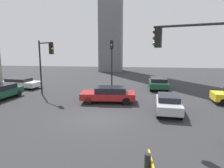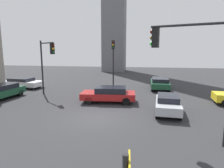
# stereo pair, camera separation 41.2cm
# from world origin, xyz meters

# --- Properties ---
(ground_plane) EXTENTS (84.50, 84.50, 0.00)m
(ground_plane) POSITION_xyz_m (0.00, 0.00, 0.00)
(ground_plane) COLOR #2D2D30
(traffic_light_0) EXTENTS (3.68, 1.34, 5.98)m
(traffic_light_0) POSITION_xyz_m (5.36, -2.37, 4.24)
(traffic_light_0) COLOR black
(traffic_light_0) RESTS_ON ground_plane
(traffic_light_1) EXTENTS (0.36, 0.48, 5.64)m
(traffic_light_1) POSITION_xyz_m (-0.59, 10.44, 3.91)
(traffic_light_1) COLOR black
(traffic_light_1) RESTS_ON ground_plane
(traffic_light_2) EXTENTS (2.34, 1.90, 5.49)m
(traffic_light_2) POSITION_xyz_m (-6.42, 5.76, 3.86)
(traffic_light_2) COLOR black
(traffic_light_2) RESTS_ON ground_plane
(car_0) EXTENTS (4.82, 2.45, 1.37)m
(car_0) POSITION_xyz_m (0.04, 4.28, 0.73)
(car_0) COLOR maroon
(car_0) RESTS_ON ground_plane
(car_1) EXTENTS (4.89, 2.54, 1.21)m
(car_1) POSITION_xyz_m (-11.58, 9.24, 0.66)
(car_1) COLOR silver
(car_1) RESTS_ON ground_plane
(car_3) EXTENTS (2.06, 4.73, 1.35)m
(car_3) POSITION_xyz_m (4.84, 11.20, 0.74)
(car_3) COLOR #19472D
(car_3) RESTS_ON ground_plane
(car_5) EXTENTS (1.94, 4.03, 1.29)m
(car_5) POSITION_xyz_m (4.81, 2.00, 0.71)
(car_5) COLOR #ADB2B7
(car_5) RESTS_ON ground_plane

